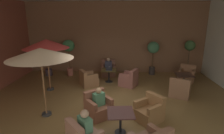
# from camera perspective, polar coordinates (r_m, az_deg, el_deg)

# --- Properties ---
(ground_plane) EXTENTS (10.57, 9.00, 0.02)m
(ground_plane) POSITION_cam_1_polar(r_m,az_deg,el_deg) (7.09, -0.18, -11.91)
(ground_plane) COLOR brown
(wall_back_brick) EXTENTS (10.57, 0.08, 4.13)m
(wall_back_brick) POSITION_cam_1_polar(r_m,az_deg,el_deg) (10.83, 1.02, 9.11)
(wall_back_brick) COLOR brown
(wall_back_brick) RESTS_ON ground_plane
(cafe_table_front_left) EXTENTS (0.76, 0.76, 0.66)m
(cafe_table_front_left) POSITION_cam_1_polar(r_m,az_deg,el_deg) (9.30, -0.97, -1.69)
(cafe_table_front_left) COLOR black
(cafe_table_front_left) RESTS_ON ground_plane
(armchair_front_left_north) EXTENTS (1.02, 1.01, 0.79)m
(armchair_front_left_north) POSITION_cam_1_polar(r_m,az_deg,el_deg) (8.93, -7.44, -3.99)
(armchair_front_left_north) COLOR brown
(armchair_front_left_north) RESTS_ON ground_plane
(armchair_front_left_east) EXTENTS (1.01, 0.99, 0.86)m
(armchair_front_left_east) POSITION_cam_1_polar(r_m,az_deg,el_deg) (8.86, 5.37, -3.92)
(armchair_front_left_east) COLOR brown
(armchair_front_left_east) RESTS_ON ground_plane
(armchair_front_left_south) EXTENTS (0.85, 0.85, 0.87)m
(armchair_front_left_south) POSITION_cam_1_polar(r_m,az_deg,el_deg) (10.46, -1.14, -0.90)
(armchair_front_left_south) COLOR brown
(armchair_front_left_south) RESTS_ON ground_plane
(cafe_table_front_right) EXTENTS (0.81, 0.81, 0.66)m
(cafe_table_front_right) POSITION_cam_1_polar(r_m,az_deg,el_deg) (5.33, 2.70, -15.14)
(cafe_table_front_right) COLOR black
(cafe_table_front_right) RESTS_ON ground_plane
(armchair_front_right_north) EXTENTS (1.06, 1.06, 0.85)m
(armchair_front_right_north) POSITION_cam_1_polar(r_m,az_deg,el_deg) (6.28, -4.35, -12.48)
(armchair_front_right_north) COLOR brown
(armchair_front_right_north) RESTS_ON ground_plane
(armchair_front_right_west) EXTENTS (1.06, 1.05, 0.83)m
(armchair_front_right_west) POSITION_cam_1_polar(r_m,az_deg,el_deg) (6.15, 11.66, -13.46)
(armchair_front_right_west) COLOR brown
(armchair_front_right_west) RESTS_ON ground_plane
(cafe_table_mid_center) EXTENTS (0.80, 0.80, 0.66)m
(cafe_table_mid_center) POSITION_cam_1_polar(r_m,az_deg,el_deg) (9.18, 21.72, -3.09)
(cafe_table_mid_center) COLOR black
(cafe_table_mid_center) RESTS_ON ground_plane
(armchair_mid_center_north) EXTENTS (1.02, 1.02, 0.82)m
(armchair_mid_center_north) POSITION_cam_1_polar(r_m,az_deg,el_deg) (10.31, 22.46, -2.36)
(armchair_mid_center_north) COLOR #8B5D3F
(armchair_mid_center_north) RESTS_ON ground_plane
(armchair_mid_center_east) EXTENTS (1.03, 1.00, 0.86)m
(armchair_mid_center_east) POSITION_cam_1_polar(r_m,az_deg,el_deg) (8.18, 20.57, -6.66)
(armchair_mid_center_east) COLOR brown
(armchair_mid_center_east) RESTS_ON ground_plane
(patio_umbrella_tall_red) EXTENTS (2.05, 2.05, 2.33)m
(patio_umbrella_tall_red) POSITION_cam_1_polar(r_m,az_deg,el_deg) (6.11, -21.62, 3.87)
(patio_umbrella_tall_red) COLOR #2D2D2D
(patio_umbrella_tall_red) RESTS_ON ground_plane
(patio_umbrella_center_beige) EXTENTS (1.97, 1.97, 2.34)m
(patio_umbrella_center_beige) POSITION_cam_1_polar(r_m,az_deg,el_deg) (8.41, -20.02, 6.80)
(patio_umbrella_center_beige) COLOR #2D2D2D
(patio_umbrella_center_beige) RESTS_ON ground_plane
(potted_tree_left_corner) EXTENTS (0.67, 0.67, 1.93)m
(potted_tree_left_corner) POSITION_cam_1_polar(r_m,az_deg,el_deg) (10.62, 12.79, 4.94)
(potted_tree_left_corner) COLOR #39312E
(potted_tree_left_corner) RESTS_ON ground_plane
(potted_tree_mid_left) EXTENTS (0.58, 0.58, 2.03)m
(potted_tree_mid_left) POSITION_cam_1_polar(r_m,az_deg,el_deg) (11.00, 23.14, 4.58)
(potted_tree_mid_left) COLOR #323329
(potted_tree_mid_left) RESTS_ON ground_plane
(potted_tree_mid_right) EXTENTS (0.70, 0.70, 1.76)m
(potted_tree_mid_right) POSITION_cam_1_polar(r_m,az_deg,el_deg) (10.80, -19.74, 3.70)
(potted_tree_mid_right) COLOR #382B30
(potted_tree_mid_right) RESTS_ON ground_plane
(potted_tree_right_corner) EXTENTS (0.66, 0.66, 2.05)m
(potted_tree_right_corner) POSITION_cam_1_polar(r_m,az_deg,el_deg) (10.43, -13.44, 5.33)
(potted_tree_right_corner) COLOR #AF5F4D
(potted_tree_right_corner) RESTS_ON ground_plane
(patron_blue_shirt) EXTENTS (0.42, 0.44, 0.71)m
(patron_blue_shirt) POSITION_cam_1_polar(r_m,az_deg,el_deg) (4.67, -8.48, -17.41)
(patron_blue_shirt) COLOR #477252
(patron_blue_shirt) RESTS_ON ground_plane
(patron_by_window) EXTENTS (0.43, 0.41, 0.62)m
(patron_by_window) POSITION_cam_1_polar(r_m,az_deg,el_deg) (6.09, -4.19, -9.64)
(patron_by_window) COLOR #477953
(patron_by_window) RESTS_ON ground_plane
(patron_with_friend) EXTENTS (0.41, 0.25, 0.60)m
(patron_with_friend) POSITION_cam_1_polar(r_m,az_deg,el_deg) (10.32, -1.14, 0.94)
(patron_with_friend) COLOR #333341
(patron_with_friend) RESTS_ON ground_plane
(iced_drink_cup) EXTENTS (0.08, 0.08, 0.11)m
(iced_drink_cup) POSITION_cam_1_polar(r_m,az_deg,el_deg) (9.37, -0.81, -0.28)
(iced_drink_cup) COLOR silver
(iced_drink_cup) RESTS_ON cafe_table_front_left
(open_laptop) EXTENTS (0.32, 0.24, 0.20)m
(open_laptop) POSITION_cam_1_polar(r_m,az_deg,el_deg) (9.10, -0.91, -0.79)
(open_laptop) COLOR #9EA0A5
(open_laptop) RESTS_ON cafe_table_front_left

